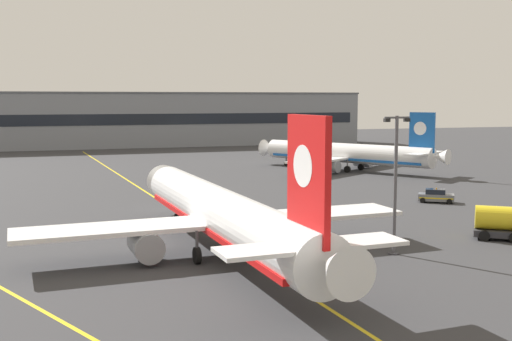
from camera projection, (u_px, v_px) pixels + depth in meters
ground_plane at (281, 300)px, 39.50m from camera, size 400.00×400.00×0.00m
taxiway_centreline at (183, 216)px, 67.81m from camera, size 12.03×179.64×0.01m
taxiway_lead_in_stripe at (46, 313)px, 37.03m from camera, size 25.51×54.56×0.01m
airliner_foreground at (222, 214)px, 50.34m from camera, size 32.21×41.51×11.65m
airliner_background at (346, 154)px, 110.15m from camera, size 26.46×32.81×10.42m
apron_lamp_post at (395, 182)px, 50.47m from camera, size 2.24×0.90×11.21m
service_car_third at (436, 196)px, 76.62m from camera, size 4.48×3.86×1.79m
safety_cone_by_nose_gear at (195, 217)px, 65.67m from camera, size 0.44×0.44×0.55m
terminal_building at (144, 119)px, 166.22m from camera, size 119.97×12.40×14.35m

